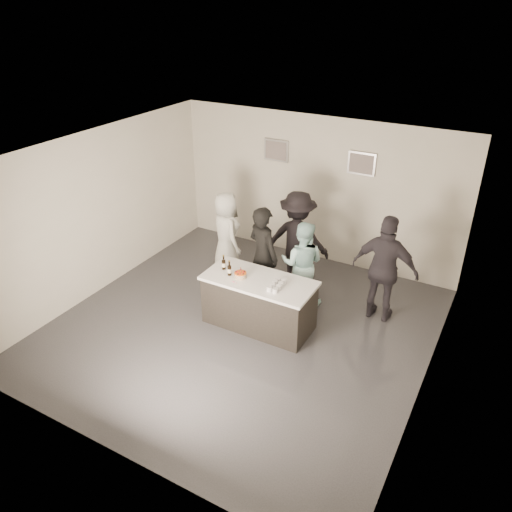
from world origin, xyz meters
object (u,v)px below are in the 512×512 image
at_px(cake, 240,275).
at_px(beer_bottle_b, 229,268).
at_px(person_main_blue, 302,264).
at_px(person_guest_right, 385,269).
at_px(bar_counter, 259,302).
at_px(person_guest_back, 297,239).
at_px(person_main_black, 263,255).
at_px(person_guest_left, 226,233).
at_px(beer_bottle_a, 224,262).

relative_size(cake, beer_bottle_b, 0.79).
relative_size(person_main_blue, person_guest_right, 0.83).
bearing_deg(bar_counter, person_guest_back, 92.01).
bearing_deg(bar_counter, person_main_black, 113.50).
height_order(cake, person_guest_left, person_guest_left).
distance_m(person_main_black, person_guest_left, 1.31).
bearing_deg(beer_bottle_b, person_main_blue, 53.45).
distance_m(beer_bottle_b, person_main_black, 0.87).
xyz_separation_m(beer_bottle_a, person_guest_right, (2.41, 1.22, -0.07)).
height_order(cake, beer_bottle_b, beer_bottle_b).
distance_m(bar_counter, person_guest_right, 2.18).
height_order(bar_counter, person_main_black, person_main_black).
relative_size(beer_bottle_a, person_guest_back, 0.14).
height_order(person_main_blue, person_guest_left, person_guest_left).
xyz_separation_m(person_guest_right, person_guest_back, (-1.79, 0.37, -0.02)).
relative_size(bar_counter, person_main_blue, 1.16).
bearing_deg(beer_bottle_a, beer_bottle_b, -32.73).
bearing_deg(cake, bar_counter, 16.70).
height_order(beer_bottle_b, person_guest_right, person_guest_right).
bearing_deg(beer_bottle_a, bar_counter, -0.70).
relative_size(person_guest_left, person_guest_right, 0.88).
distance_m(cake, person_main_black, 0.82).
distance_m(person_guest_right, person_guest_back, 1.82).
bearing_deg(person_main_blue, person_main_black, 9.20).
bearing_deg(beer_bottle_a, person_guest_right, 26.74).
height_order(beer_bottle_a, person_main_blue, person_main_blue).
height_order(person_main_blue, person_guest_right, person_guest_right).
height_order(beer_bottle_a, person_guest_right, person_guest_right).
bearing_deg(person_guest_left, person_main_blue, -154.33).
bearing_deg(cake, beer_bottle_b, -173.24).
relative_size(beer_bottle_a, person_main_blue, 0.16).
bearing_deg(person_guest_right, beer_bottle_b, 32.63).
distance_m(cake, person_guest_left, 1.85).
relative_size(person_main_black, person_guest_right, 0.96).
distance_m(person_guest_left, person_guest_right, 3.21).
xyz_separation_m(bar_counter, beer_bottle_b, (-0.50, -0.11, 0.58)).
bearing_deg(bar_counter, person_guest_left, 137.63).
bearing_deg(beer_bottle_b, beer_bottle_a, 147.27).
relative_size(bar_counter, person_guest_left, 1.10).
height_order(beer_bottle_b, person_main_black, person_main_black).
relative_size(beer_bottle_a, beer_bottle_b, 1.00).
bearing_deg(beer_bottle_b, person_guest_back, 75.54).
height_order(bar_counter, person_guest_right, person_guest_right).
bearing_deg(person_guest_left, person_guest_back, -133.42).
bearing_deg(person_main_black, person_main_blue, -135.69).
bearing_deg(person_main_black, beer_bottle_b, 99.51).
xyz_separation_m(cake, person_main_black, (-0.02, 0.82, -0.01)).
bearing_deg(person_main_blue, person_guest_right, 175.72).
bearing_deg(cake, beer_bottle_a, 165.75).
distance_m(person_main_blue, person_guest_right, 1.43).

